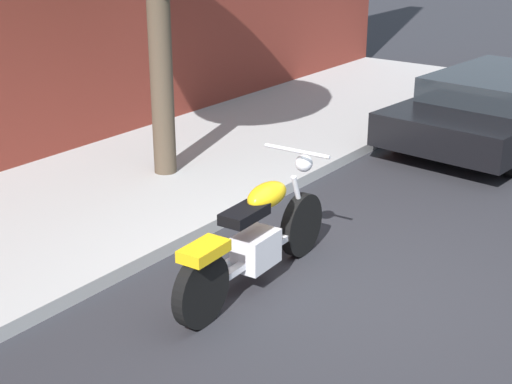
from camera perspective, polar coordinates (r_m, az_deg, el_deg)
The scene contains 4 objects.
ground_plane at distance 6.90m, azimuth 6.38°, elevation -7.59°, with size 60.00×60.00×0.00m, color #28282D.
sidewalk at distance 8.84m, azimuth -12.62°, elevation -0.89°, with size 19.05×3.17×0.14m, color #A4A4A4.
motorcycle at distance 6.76m, azimuth -0.05°, elevation -3.65°, with size 2.27×0.70×1.14m.
parked_car_black at distance 11.68m, azimuth 18.42°, elevation 6.37°, with size 4.59×2.27×1.03m.
Camera 1 is at (-5.30, -2.96, 3.28)m, focal length 52.59 mm.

